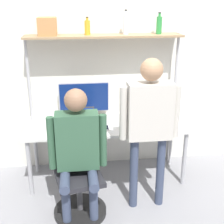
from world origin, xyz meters
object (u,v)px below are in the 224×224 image
Objects in this scene: monitor at (84,99)px; bottle_clear at (126,24)px; cell_phone at (106,128)px; storage_box at (47,26)px; office_chair at (79,189)px; person_standing at (150,116)px; person_seated at (78,145)px; bottle_green at (159,25)px; laptop at (82,124)px; bottle_amber at (87,27)px.

bottle_clear is at bearing -1.86° from monitor.
bottle_clear is (0.28, 0.34, 1.17)m from cell_phone.
cell_phone is at bearing -129.52° from bottle_clear.
cell_phone is at bearing -28.24° from storage_box.
storage_box is at bearing 107.23° from office_chair.
office_chair reaches higher than cell_phone.
person_seated is at bearing -173.92° from person_standing.
office_chair is 3.68× the size of bottle_green.
bottle_clear reaches higher than bottle_green.
bottle_clear is (0.56, 0.33, 1.10)m from laptop.
laptop is 0.76m from office_chair.
bottle_green is at bearing 0.00° from bottle_clear.
monitor is 2.71× the size of storage_box.
storage_box is (-0.91, 0.00, -0.02)m from bottle_clear.
storage_box is (-0.63, 0.34, 1.15)m from cell_phone.
bottle_clear reaches higher than cell_phone.
person_standing is (0.39, -0.52, 0.33)m from cell_phone.
person_standing is at bearing -54.27° from monitor.
person_seated is 1.44m from storage_box.
monitor is 3.06× the size of bottle_amber.
laptop is at bearing 179.02° from cell_phone.
bottle_clear is at bearing 56.44° from person_seated.
bottle_amber is at bearing 123.38° from person_standing.
laptop is at bearing 84.03° from person_seated.
laptop is at bearing -149.23° from bottle_clear.
laptop is at bearing -108.04° from bottle_amber.
person_standing is 1.57m from storage_box.
bottle_amber is at bearing 78.64° from office_chair.
bottle_green reaches higher than person_seated.
office_chair is (-0.07, -0.56, -0.52)m from laptop.
person_standing is at bearing 6.08° from person_seated.
person_seated is 0.84× the size of person_standing.
office_chair is 3.26× the size of bottle_clear.
monitor is 0.38× the size of person_standing.
cell_phone is at bearing -0.98° from laptop.
monitor is 0.98m from storage_box.
office_chair is 1.85m from storage_box.
laptop is 1.08× the size of bottle_clear.
bottle_green is at bearing -1.04° from monitor.
cell_phone is at bearing -153.63° from bottle_green.
bottle_green is (0.40, 0.00, -0.01)m from bottle_clear.
laptop is 0.22× the size of person_seated.
cell_phone is at bearing -56.33° from monitor.
person_seated is 6.74× the size of bottle_amber.
office_chair is at bearing -177.37° from person_standing.
storage_box reaches higher than office_chair.
bottle_clear is 1.22× the size of storage_box.
office_chair is 1.83m from bottle_amber.
storage_box reaches higher than person_standing.
bottle_amber and storage_box have the same top height.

